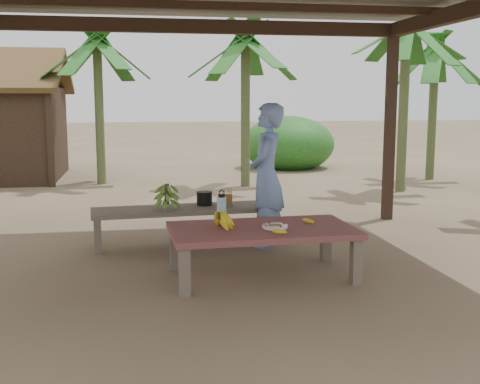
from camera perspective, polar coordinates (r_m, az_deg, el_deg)
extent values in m
plane|color=brown|center=(6.21, -1.98, -7.56)|extent=(80.00, 80.00, 0.00)
cube|color=black|center=(8.96, 14.03, 6.02)|extent=(0.13, 0.13, 2.70)
cube|color=black|center=(8.29, -4.30, 15.39)|extent=(5.80, 0.14, 0.18)
cube|color=brown|center=(5.44, -5.29, -7.54)|extent=(0.10, 0.10, 0.44)
cube|color=brown|center=(5.85, 10.97, -6.49)|extent=(0.10, 0.10, 0.44)
cube|color=brown|center=(6.25, -6.20, -5.39)|extent=(0.10, 0.10, 0.44)
cube|color=brown|center=(6.61, 8.14, -4.64)|extent=(0.10, 0.10, 0.44)
cube|color=maroon|center=(5.93, 2.11, -3.65)|extent=(1.84, 1.07, 0.06)
cube|color=brown|center=(7.03, -13.33, -4.15)|extent=(0.09, 0.09, 0.40)
cube|color=brown|center=(7.35, 2.97, -3.36)|extent=(0.09, 0.09, 0.40)
cube|color=brown|center=(7.48, -13.40, -3.37)|extent=(0.09, 0.09, 0.40)
cube|color=brown|center=(7.78, 1.96, -2.66)|extent=(0.09, 0.09, 0.40)
cube|color=brown|center=(7.29, -5.31, -1.67)|extent=(2.24, 0.77, 0.05)
cylinder|color=white|center=(5.88, 3.32, -3.40)|extent=(0.23, 0.23, 0.01)
cylinder|color=white|center=(5.88, 3.33, -3.25)|extent=(0.26, 0.26, 0.02)
cube|color=brown|center=(5.88, 3.33, -3.19)|extent=(0.14, 0.11, 0.02)
ellipsoid|color=yellow|center=(5.64, 3.77, -3.77)|extent=(0.15, 0.05, 0.04)
ellipsoid|color=yellow|center=(6.16, 6.50, -2.73)|extent=(0.14, 0.13, 0.04)
cylinder|color=#3FA9C6|center=(6.09, -1.75, -1.74)|extent=(0.09, 0.09, 0.27)
cylinder|color=black|center=(6.06, -1.76, -0.35)|extent=(0.07, 0.07, 0.03)
torus|color=black|center=(6.06, -1.76, -0.07)|extent=(0.06, 0.01, 0.06)
cylinder|color=black|center=(7.42, -3.39, -0.64)|extent=(0.19, 0.19, 0.16)
imported|color=#6D8BCE|center=(7.13, 2.53, 1.59)|extent=(0.61, 0.73, 1.70)
cylinder|color=#596638|center=(11.76, 15.23, 7.70)|extent=(0.18, 0.18, 3.16)
cylinder|color=#596638|center=(12.01, 0.51, 7.54)|extent=(0.18, 0.18, 2.95)
cylinder|color=#596638|center=(12.69, -13.20, 7.42)|extent=(0.18, 0.18, 2.97)
cylinder|color=#596638|center=(13.72, 17.78, 7.09)|extent=(0.18, 0.18, 2.86)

